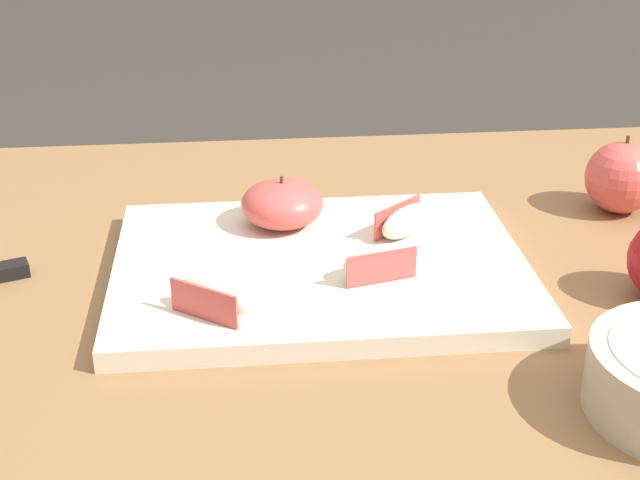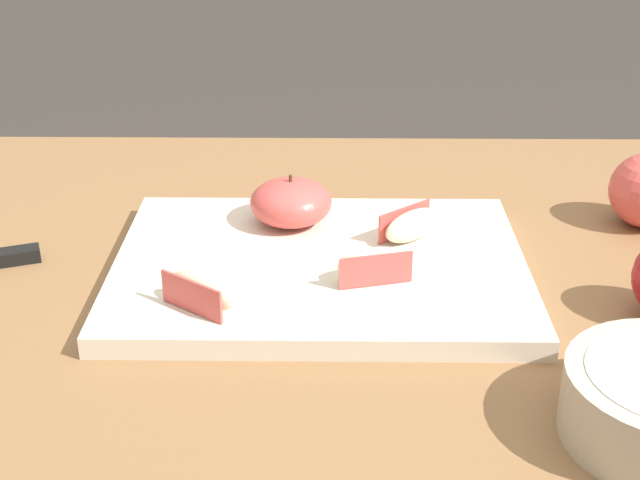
# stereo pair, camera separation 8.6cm
# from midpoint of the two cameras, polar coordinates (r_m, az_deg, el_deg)

# --- Properties ---
(dining_table) EXTENTS (1.10, 0.83, 0.74)m
(dining_table) POSITION_cam_midpoint_polar(r_m,az_deg,el_deg) (0.93, 0.55, -8.85)
(dining_table) COLOR brown
(dining_table) RESTS_ON ground_plane
(cutting_board) EXTENTS (0.39, 0.30, 0.02)m
(cutting_board) POSITION_cam_midpoint_polar(r_m,az_deg,el_deg) (0.87, -2.82, -1.85)
(cutting_board) COLOR beige
(cutting_board) RESTS_ON dining_table
(apple_half_skin_up) EXTENTS (0.08, 0.08, 0.05)m
(apple_half_skin_up) POSITION_cam_midpoint_polar(r_m,az_deg,el_deg) (0.93, -5.05, 2.23)
(apple_half_skin_up) COLOR #D14C47
(apple_half_skin_up) RESTS_ON cutting_board
(apple_wedge_front) EXTENTS (0.07, 0.06, 0.03)m
(apple_wedge_front) POSITION_cam_midpoint_polar(r_m,az_deg,el_deg) (0.91, 2.78, 1.15)
(apple_wedge_front) COLOR beige
(apple_wedge_front) RESTS_ON cutting_board
(apple_wedge_left) EXTENTS (0.08, 0.04, 0.03)m
(apple_wedge_left) POSITION_cam_midpoint_polar(r_m,az_deg,el_deg) (0.83, 0.54, -1.44)
(apple_wedge_left) COLOR beige
(apple_wedge_left) RESTS_ON cutting_board
(apple_wedge_back) EXTENTS (0.07, 0.06, 0.03)m
(apple_wedge_back) POSITION_cam_midpoint_polar(r_m,az_deg,el_deg) (0.78, -9.95, -3.64)
(apple_wedge_back) COLOR beige
(apple_wedge_back) RESTS_ON cutting_board
(whole_apple_pink_lady) EXTENTS (0.08, 0.08, 0.09)m
(whole_apple_pink_lady) POSITION_cam_midpoint_polar(r_m,az_deg,el_deg) (1.05, 16.29, 3.77)
(whole_apple_pink_lady) COLOR #D14C47
(whole_apple_pink_lady) RESTS_ON dining_table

